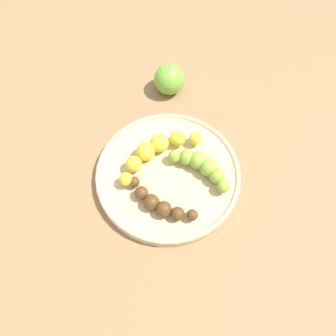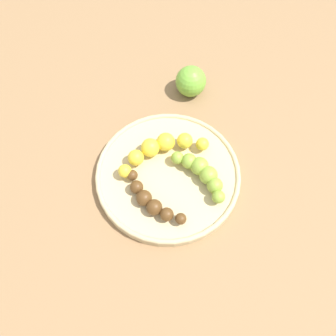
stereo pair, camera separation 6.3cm
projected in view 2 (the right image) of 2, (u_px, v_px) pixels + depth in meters
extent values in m
plane|color=#936D47|center=(168.00, 177.00, 0.67)|extent=(2.40, 2.40, 0.00)
cylinder|color=#D1B784|center=(168.00, 175.00, 0.66)|extent=(0.28, 0.28, 0.02)
torus|color=#D1B784|center=(168.00, 173.00, 0.65)|extent=(0.28, 0.28, 0.01)
sphere|color=yellow|center=(202.00, 144.00, 0.66)|extent=(0.03, 0.03, 0.03)
sphere|color=yellow|center=(185.00, 141.00, 0.66)|extent=(0.03, 0.03, 0.03)
sphere|color=yellow|center=(167.00, 142.00, 0.66)|extent=(0.04, 0.04, 0.04)
sphere|color=yellow|center=(150.00, 148.00, 0.65)|extent=(0.04, 0.04, 0.04)
sphere|color=yellow|center=(136.00, 158.00, 0.64)|extent=(0.03, 0.03, 0.03)
sphere|color=yellow|center=(125.00, 171.00, 0.63)|extent=(0.03, 0.03, 0.03)
sphere|color=#593819|center=(132.00, 175.00, 0.63)|extent=(0.02, 0.02, 0.02)
sphere|color=#593819|center=(137.00, 187.00, 0.62)|extent=(0.03, 0.03, 0.03)
sphere|color=#593819|center=(144.00, 198.00, 0.61)|extent=(0.03, 0.03, 0.03)
sphere|color=#593819|center=(154.00, 207.00, 0.60)|extent=(0.03, 0.03, 0.03)
sphere|color=#593819|center=(167.00, 214.00, 0.59)|extent=(0.03, 0.03, 0.03)
sphere|color=#593819|center=(181.00, 219.00, 0.59)|extent=(0.02, 0.02, 0.02)
sphere|color=#8CAD38|center=(218.00, 197.00, 0.61)|extent=(0.02, 0.02, 0.02)
sphere|color=#8CAD38|center=(215.00, 185.00, 0.62)|extent=(0.03, 0.03, 0.03)
sphere|color=#8CAD38|center=(208.00, 175.00, 0.63)|extent=(0.04, 0.04, 0.04)
sphere|color=#8CAD38|center=(200.00, 167.00, 0.63)|extent=(0.04, 0.04, 0.04)
sphere|color=#8CAD38|center=(189.00, 161.00, 0.64)|extent=(0.03, 0.03, 0.03)
sphere|color=#8CAD38|center=(177.00, 158.00, 0.64)|extent=(0.02, 0.02, 0.02)
sphere|color=#72B238|center=(191.00, 81.00, 0.74)|extent=(0.07, 0.07, 0.07)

